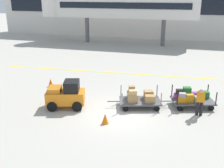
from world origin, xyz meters
name	(u,v)px	position (x,y,z in m)	size (l,w,h in m)	color
ground_plane	(119,114)	(0.00, 0.00, 0.00)	(120.00, 120.00, 0.00)	#B2ADA0
apron_lead_line	(117,73)	(-2.02, 7.36, 0.00)	(19.56, 0.20, 0.01)	yellow
terminal_building	(166,6)	(0.00, 25.98, 4.40)	(49.85, 2.51, 8.78)	silver
jet_bridge	(110,7)	(-6.24, 19.99, 4.47)	(19.76, 3.00, 5.81)	silver
baggage_tug	(66,95)	(-3.04, 0.01, 0.75)	(2.33, 1.73, 1.58)	orange
baggage_cart_lead	(139,98)	(0.90, 1.22, 0.54)	(3.08, 2.00, 1.15)	#4C4C4F
baggage_cart_middle	(191,98)	(3.73, 2.10, 0.52)	(3.08, 2.00, 1.10)	#4C4C4F
baggage_handler	(200,101)	(4.15, 0.89, 0.87)	(0.41, 0.44, 1.56)	black
safety_cone_near	(105,118)	(-0.36, -1.29, 0.28)	(0.36, 0.36, 0.55)	orange
safety_cone_far	(51,83)	(-5.63, 2.97, 0.28)	(0.36, 0.36, 0.55)	#EA590F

